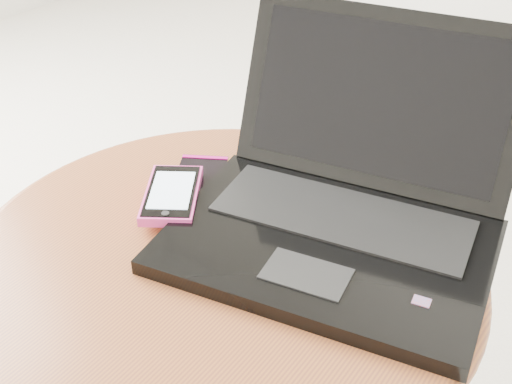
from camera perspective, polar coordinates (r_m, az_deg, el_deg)
The scene contains 4 objects.
table at distance 0.83m, azimuth -2.74°, elevation -10.33°, with size 0.59×0.59×0.47m.
laptop at distance 0.78m, azimuth 7.37°, elevation -0.77°, with size 0.40×0.38×0.22m.
phone_black at distance 0.87m, azimuth -4.89°, elevation 0.84°, with size 0.11×0.13×0.01m.
phone_pink at distance 0.83m, azimuth -7.14°, elevation -0.21°, with size 0.12×0.13×0.01m.
Camera 1 is at (0.39, -0.45, 0.95)m, focal length 47.23 mm.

